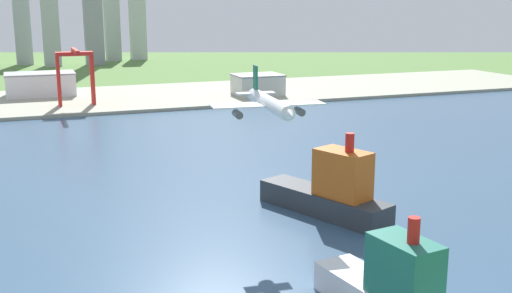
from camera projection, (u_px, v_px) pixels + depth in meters
name	position (u px, v px, depth m)	size (l,w,h in m)	color
ground_plane	(156.00, 150.00, 346.12)	(2400.00, 2400.00, 0.00)	#537B3B
water_bay	(184.00, 178.00, 291.39)	(840.00, 360.00, 0.15)	#385675
industrial_pier	(107.00, 99.00, 519.07)	(840.00, 140.00, 2.50)	#9FA18B
airplane_landing	(270.00, 104.00, 204.55)	(37.85, 45.19, 14.92)	white
container_barge	(331.00, 192.00, 238.92)	(33.45, 57.15, 32.99)	#2D3338
ferry_boat	(395.00, 292.00, 158.69)	(19.42, 50.92, 29.64)	white
port_crane_red	(75.00, 64.00, 473.09)	(26.89, 39.52, 42.41)	red
warehouse_main	(40.00, 84.00, 527.27)	(55.26, 33.23, 18.82)	white
warehouse_annex	(258.00, 84.00, 531.61)	(38.88, 30.53, 16.99)	silver
distant_skyline	(33.00, 18.00, 785.69)	(256.05, 71.63, 159.44)	#A5ACA6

